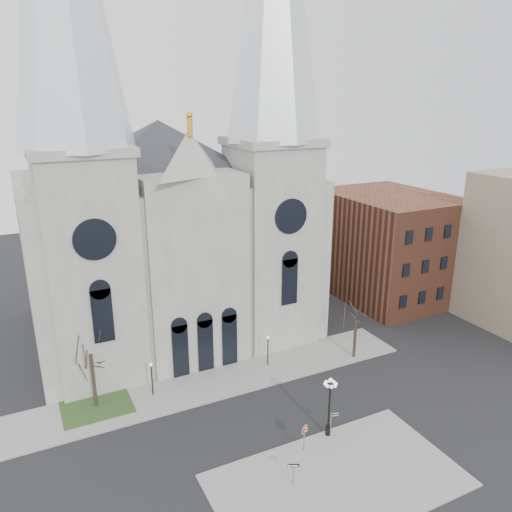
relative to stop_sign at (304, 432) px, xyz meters
name	(u,v)px	position (x,y,z in m)	size (l,w,h in m)	color
ground	(268,452)	(-2.46, 1.28, -1.84)	(160.00, 160.00, 0.00)	black
sidewalk_near	(337,480)	(0.54, -3.72, -1.77)	(18.00, 10.00, 0.14)	gray
sidewalk_far	(215,382)	(-2.46, 12.28, -1.77)	(40.00, 6.00, 0.14)	gray
grass_patch	(97,406)	(-13.46, 13.28, -1.75)	(6.00, 5.00, 0.18)	#28411C
cathedral	(169,175)	(-2.46, 24.14, 16.64)	(33.00, 26.66, 54.00)	gray
bg_building_brick	(388,245)	(27.54, 23.28, 5.16)	(14.00, 18.00, 14.00)	brown
tree_left	(90,351)	(-13.46, 13.28, 3.74)	(3.20, 3.20, 7.50)	#2D2019
tree_right	(356,319)	(12.54, 10.28, 2.63)	(3.20, 3.20, 6.00)	#2D2019
ped_lamp_left	(152,373)	(-8.46, 12.78, 0.49)	(0.32, 0.32, 3.26)	black
ped_lamp_right	(268,346)	(3.54, 12.78, 0.49)	(0.32, 0.32, 3.26)	black
stop_sign	(304,432)	(0.00, 0.00, 0.00)	(0.86, 0.11, 2.37)	slate
globe_lamp	(330,400)	(2.78, 0.78, 1.59)	(1.44, 1.44, 5.24)	black
one_way_sign	(293,470)	(-2.56, -2.71, -0.40)	(0.77, 0.37, 1.88)	slate
street_name_sign	(332,422)	(2.95, 0.59, -0.39)	(0.69, 0.22, 2.21)	slate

